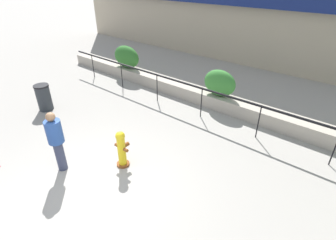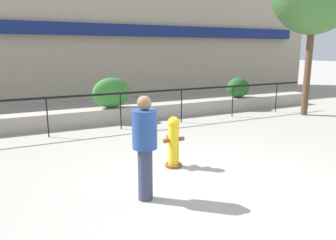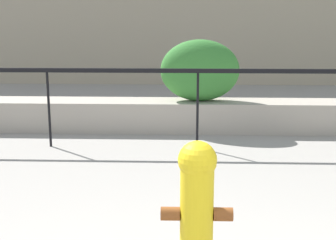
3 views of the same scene
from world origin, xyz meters
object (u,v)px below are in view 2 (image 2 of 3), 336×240
(pedestrian, at_px, (145,142))
(hedge_bush_2, at_px, (238,88))
(fire_hydrant, at_px, (174,141))
(hedge_bush_1, at_px, (111,93))

(pedestrian, bearing_deg, hedge_bush_2, 41.89)
(hedge_bush_2, distance_m, fire_hydrant, 7.29)
(hedge_bush_1, relative_size, fire_hydrant, 1.20)
(fire_hydrant, bearing_deg, hedge_bush_2, 41.05)
(fire_hydrant, xyz_separation_m, pedestrian, (-1.13, -1.16, 0.44))
(hedge_bush_2, distance_m, pedestrian, 8.90)
(hedge_bush_1, relative_size, pedestrian, 0.75)
(fire_hydrant, bearing_deg, hedge_bush_1, 88.12)
(hedge_bush_1, xyz_separation_m, pedestrian, (-1.29, -5.95, -0.02))
(fire_hydrant, bearing_deg, pedestrian, -134.31)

